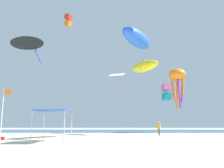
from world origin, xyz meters
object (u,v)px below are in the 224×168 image
kite_octopus_orange (177,77)px  kite_box_pink (166,92)px  canopy_tent (54,112)px  kite_box_red (68,20)px  cooler_box (1,138)px  kite_diamond_white (117,76)px  kite_delta_black (27,41)px  kite_inflatable_yellow (144,66)px  kite_inflatable_blue (137,38)px  person_leftmost (159,127)px  banner_flag (3,112)px

kite_octopus_orange → kite_box_pink: 7.75m
canopy_tent → kite_box_red: (-4.64, 26.47, 20.75)m
cooler_box → kite_diamond_white: 21.41m
kite_box_red → kite_box_pink: size_ratio=0.82×
canopy_tent → kite_delta_black: size_ratio=0.49×
kite_inflatable_yellow → kite_box_pink: bearing=-60.1°
kite_inflatable_blue → kite_inflatable_yellow: size_ratio=1.30×
cooler_box → kite_delta_black: bearing=102.6°
person_leftmost → kite_diamond_white: kite_diamond_white is taller
canopy_tent → cooler_box: size_ratio=5.59×
kite_diamond_white → cooler_box: bearing=-110.1°
banner_flag → kite_box_pink: size_ratio=1.17×
person_leftmost → kite_inflatable_blue: size_ratio=0.25×
kite_box_red → kite_octopus_orange: bearing=-83.5°
cooler_box → kite_inflatable_yellow: bearing=37.5°
kite_box_red → kite_inflatable_yellow: size_ratio=0.51×
person_leftmost → cooler_box: 18.46m
cooler_box → kite_box_red: (0.84, 24.04, 23.05)m
canopy_tent → kite_box_red: kite_box_red is taller
person_leftmost → kite_octopus_orange: kite_octopus_orange is taller
person_leftmost → kite_octopus_orange: size_ratio=0.26×
kite_delta_black → kite_box_red: bearing=-164.1°
kite_diamond_white → kite_delta_black: (-13.53, -5.02, 4.33)m
banner_flag → cooler_box: banner_flag is taller
canopy_tent → person_leftmost: canopy_tent is taller
person_leftmost → kite_inflatable_blue: (-2.90, -2.62, 11.11)m
person_leftmost → banner_flag: size_ratio=0.45×
kite_octopus_orange → cooler_box: bearing=-107.0°
kite_box_pink → kite_box_red: bearing=171.6°
kite_delta_black → canopy_tent: bearing=60.5°
canopy_tent → cooler_box: 6.42m
kite_delta_black → kite_inflatable_yellow: size_ratio=1.20×
kite_diamond_white → banner_flag: bearing=-96.3°
kite_box_red → kite_inflatable_blue: bearing=-119.7°
cooler_box → kite_box_pink: (21.31, 24.45, 7.65)m
banner_flag → kite_octopus_orange: 30.22m
cooler_box → kite_inflatable_blue: 18.97m
kite_delta_black → kite_diamond_white: bearing=140.0°
banner_flag → kite_box_red: (-1.89, 29.73, 20.85)m
kite_inflatable_yellow → kite_octopus_orange: bearing=-85.2°
banner_flag → kite_box_red: 36.36m
banner_flag → kite_octopus_orange: (18.81, 22.57, 7.06)m
person_leftmost → kite_delta_black: bearing=-95.6°
kite_box_red → kite_diamond_white: bearing=-103.1°
person_leftmost → kite_box_red: (-15.61, 15.69, 22.18)m
kite_diamond_white → kite_delta_black: size_ratio=0.56×
kite_diamond_white → kite_inflatable_yellow: (4.08, -4.13, 0.58)m
kite_inflatable_blue → person_leftmost: bearing=163.1°
cooler_box → kite_box_pink: size_ratio=0.17×
kite_box_red → kite_delta_black: (-3.24, -13.27, -9.49)m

